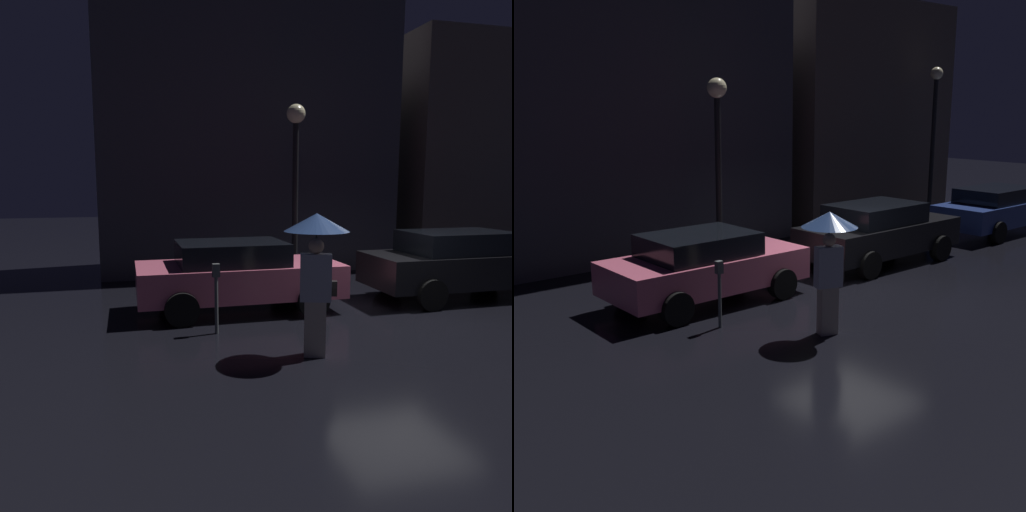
# 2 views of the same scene
# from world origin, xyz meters

# --- Properties ---
(ground_plane) EXTENTS (60.00, 60.00, 0.00)m
(ground_plane) POSITION_xyz_m (0.00, 0.00, 0.00)
(ground_plane) COLOR black
(building_facade_left) EXTENTS (8.33, 3.00, 9.87)m
(building_facade_left) POSITION_xyz_m (-1.36, 6.50, 4.94)
(building_facade_left) COLOR #3D3D47
(building_facade_left) RESTS_ON ground
(building_facade_right) EXTENTS (6.75, 3.00, 7.03)m
(building_facade_right) POSITION_xyz_m (7.05, 6.50, 3.52)
(building_facade_right) COLOR #564C47
(building_facade_right) RESTS_ON ground
(parked_car_pink) EXTENTS (3.98, 1.95, 1.38)m
(parked_car_pink) POSITION_xyz_m (-2.75, 1.41, 0.73)
(parked_car_pink) COLOR #DB6684
(parked_car_pink) RESTS_ON ground
(parked_car_black) EXTENTS (4.29, 1.94, 1.47)m
(parked_car_black) POSITION_xyz_m (2.25, 1.27, 0.77)
(parked_car_black) COLOR black
(parked_car_black) RESTS_ON ground
(pedestrian_with_umbrella) EXTENTS (0.93, 0.93, 2.10)m
(pedestrian_with_umbrella) POSITION_xyz_m (-2.22, -1.45, 1.57)
(pedestrian_with_umbrella) COLOR beige
(pedestrian_with_umbrella) RESTS_ON ground
(parking_meter) EXTENTS (0.12, 0.10, 1.19)m
(parking_meter) POSITION_xyz_m (-3.43, -0.03, 0.74)
(parking_meter) COLOR #4C5154
(parking_meter) RESTS_ON ground
(street_lamp_near) EXTENTS (0.46, 0.46, 4.37)m
(street_lamp_near) POSITION_xyz_m (-0.82, 3.58, 3.17)
(street_lamp_near) COLOR black
(street_lamp_near) RESTS_ON ground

